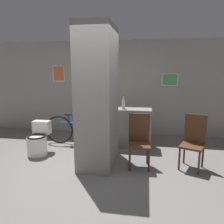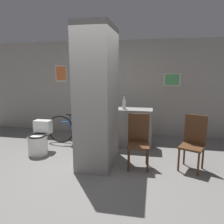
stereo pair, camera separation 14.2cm
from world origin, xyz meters
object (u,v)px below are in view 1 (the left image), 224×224
Objects in this scene: chair_near_pillar at (139,139)px; bicycle at (79,130)px; toilet at (38,141)px; bottle_tall at (123,104)px; chair_by_doorway at (193,140)px.

chair_near_pillar is 0.59× the size of bicycle.
bicycle reaches higher than toilet.
bottle_tall reaches higher than chair_near_pillar.
chair_by_doorway is 3.06× the size of bottle_tall.
toilet is at bearing -156.56° from bottle_tall.
bicycle is 1.27m from bottle_tall.
toilet is 2.07m from bottle_tall.
chair_by_doorway is (3.18, -0.15, 0.24)m from toilet.
bicycle is 5.21× the size of bottle_tall.
bottle_tall is at bearing 23.44° from toilet.
chair_by_doorway reaches higher than bicycle.
chair_by_doorway is (1.00, 0.10, 0.00)m from chair_near_pillar.
bottle_tall reaches higher than toilet.
toilet is at bearing -133.04° from bicycle.
toilet is 0.69× the size of chair_by_doorway.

